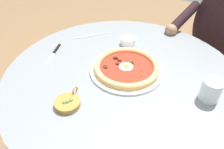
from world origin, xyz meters
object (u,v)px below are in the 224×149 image
Objects in this scene: olive_pan at (68,103)px; diner_person at (210,55)px; cafe_chair_diner at (222,51)px; dining_table at (122,96)px; steak_knife at (55,51)px; pizza_on_plate at (127,67)px; fork_utensil at (92,36)px; ramekin_capers at (128,41)px; water_glass at (211,91)px.

olive_pan is 1.07m from diner_person.
dining_table is at bearing 151.48° from cafe_chair_diner.
cafe_chair_diner is at bearing -46.19° from steak_knife.
fork_utensil is at bearing 54.67° from pizza_on_plate.
cafe_chair_diner is at bearing -27.28° from olive_pan.
fork_utensil is (0.23, -0.09, -0.00)m from steak_knife.
steak_knife is at bearing 126.81° from ramekin_capers.
dining_table is at bearing -23.42° from olive_pan.
diner_person is 1.42× the size of cafe_chair_diner.
ramekin_capers is at bearing 134.45° from diner_person.
water_glass is 0.55m from olive_pan.
diner_person reaches higher than ramekin_capers.
fork_utensil is (0.24, 0.29, 0.14)m from dining_table.
pizza_on_plate is 4.24× the size of ramekin_capers.
dining_table is 0.16m from pizza_on_plate.
steak_knife is at bearing 89.31° from water_glass.
fork_utensil is at bearing 127.36° from cafe_chair_diner.
ramekin_capers is 0.10× the size of cafe_chair_diner.
water_glass is 0.71m from diner_person.
fork_utensil is at bearing 19.41° from olive_pan.
steak_knife is (-0.01, 0.39, -0.01)m from pizza_on_plate.
pizza_on_plate is 2.36× the size of fork_utensil.
ramekin_capers is (0.23, -0.31, 0.02)m from steak_knife.
dining_table is 0.30m from ramekin_capers.
water_glass reaches higher than olive_pan.
cafe_chair_diner is at bearing -4.68° from water_glass.
steak_knife is (0.01, 0.38, 0.15)m from dining_table.
water_glass reaches higher than steak_knife.
cafe_chair_diner is (0.79, -0.06, -0.26)m from water_glass.
ramekin_capers is at bearing 20.17° from pizza_on_plate.
olive_pan is at bearing -136.12° from steak_knife.
cafe_chair_diner is at bearing -28.52° from dining_table.
water_glass is 0.83m from cafe_chair_diner.
olive_pan is at bearing 156.58° from dining_table.
steak_knife is at bearing 43.88° from olive_pan.
water_glass is (0.00, -0.36, 0.18)m from dining_table.
ramekin_capers is (0.22, 0.08, 0.00)m from pizza_on_plate.
dining_table is at bearing -163.44° from ramekin_capers.
diner_person is (0.43, -0.43, -0.23)m from ramekin_capers.
fork_utensil is (-0.00, 0.22, -0.02)m from ramekin_capers.
ramekin_capers is at bearing -88.85° from fork_utensil.
cafe_chair_diner is (0.79, -0.43, -0.08)m from dining_table.
diner_person is at bearing -27.03° from olive_pan.
steak_knife is at bearing 133.81° from cafe_chair_diner.
olive_pan reaches higher than pizza_on_plate.
ramekin_capers is 0.78m from cafe_chair_diner.
cafe_chair_diner is (0.12, -0.07, -0.02)m from diner_person.
ramekin_capers is 0.56× the size of fork_utensil.
olive_pan is at bearing 175.27° from ramekin_capers.
pizza_on_plate is 3.76× the size of water_glass.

